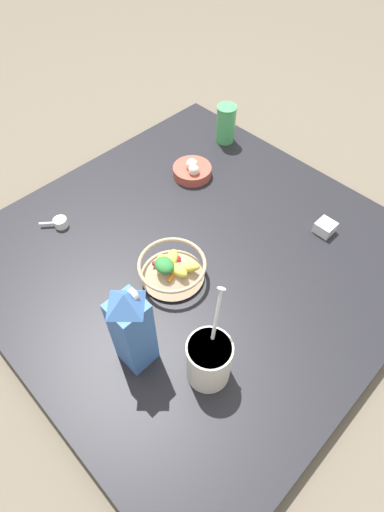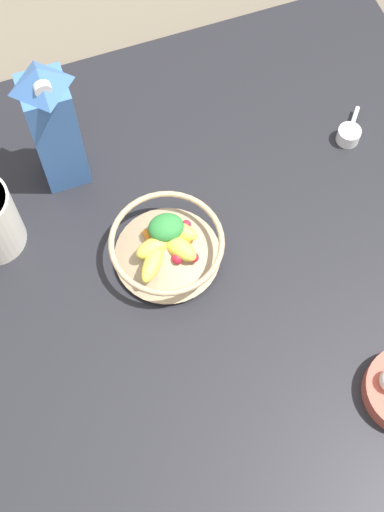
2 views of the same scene
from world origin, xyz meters
name	(u,v)px [view 2 (image 2 of 2)]	position (x,y,z in m)	size (l,w,h in m)	color
ground_plane	(199,322)	(0.00, 0.00, 0.00)	(6.00, 6.00, 0.00)	#665B4C
countertop	(200,317)	(0.00, 0.00, 0.02)	(1.11, 1.11, 0.05)	black
fruit_bowl	(167,247)	(-0.02, 0.11, 0.09)	(0.19, 0.19, 0.08)	tan
milk_carton	(53,125)	(-0.13, 0.32, 0.18)	(0.07, 0.07, 0.27)	#3D6BB2
measuring_scoop	(349,134)	(0.36, 0.22, 0.06)	(0.06, 0.07, 0.03)	white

